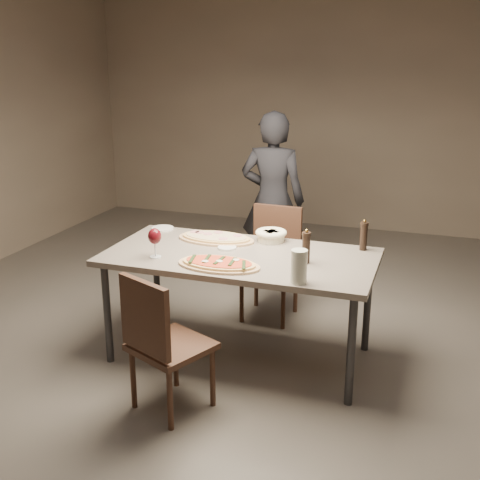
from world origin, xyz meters
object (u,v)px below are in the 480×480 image
(dining_table, at_px, (240,262))
(diner, at_px, (273,200))
(pepper_mill_left, at_px, (364,236))
(carafe, at_px, (299,266))
(chair_far, at_px, (273,256))
(bread_basket, at_px, (271,235))
(ham_pizza, at_px, (216,238))
(zucchini_pizza, at_px, (219,264))
(chair_near, at_px, (160,338))

(dining_table, relative_size, diner, 1.15)
(pepper_mill_left, relative_size, carafe, 1.07)
(pepper_mill_left, xyz_separation_m, chair_far, (-0.75, 0.41, -0.36))
(bread_basket, distance_m, diner, 1.10)
(dining_table, height_order, ham_pizza, ham_pizza)
(ham_pizza, bearing_deg, chair_far, 74.51)
(bread_basket, xyz_separation_m, chair_far, (-0.10, 0.42, -0.30))
(ham_pizza, bearing_deg, dining_table, -30.03)
(bread_basket, bearing_deg, zucchini_pizza, -104.87)
(dining_table, relative_size, bread_basket, 8.08)
(dining_table, bearing_deg, chair_near, -104.12)
(zucchini_pizza, relative_size, bread_basket, 2.42)
(zucchini_pizza, distance_m, chair_far, 1.07)
(zucchini_pizza, distance_m, carafe, 0.56)
(bread_basket, relative_size, carafe, 1.10)
(pepper_mill_left, height_order, chair_near, pepper_mill_left)
(bread_basket, height_order, carafe, carafe)
(zucchini_pizza, distance_m, diner, 1.68)
(ham_pizza, bearing_deg, zucchini_pizza, -54.45)
(carafe, height_order, chair_far, carafe)
(bread_basket, bearing_deg, dining_table, -107.97)
(diner, bearing_deg, ham_pizza, 82.13)
(dining_table, bearing_deg, chair_far, 88.87)
(zucchini_pizza, height_order, pepper_mill_left, pepper_mill_left)
(dining_table, relative_size, pepper_mill_left, 8.34)
(zucchini_pizza, distance_m, ham_pizza, 0.55)
(zucchini_pizza, xyz_separation_m, pepper_mill_left, (0.81, 0.63, 0.09))
(bread_basket, xyz_separation_m, pepper_mill_left, (0.65, 0.01, 0.05))
(dining_table, xyz_separation_m, bread_basket, (0.11, 0.35, 0.10))
(ham_pizza, xyz_separation_m, diner, (0.09, 1.17, 0.02))
(diner, bearing_deg, carafe, 106.97)
(zucchini_pizza, bearing_deg, bread_basket, 72.41)
(chair_near, bearing_deg, pepper_mill_left, 74.42)
(dining_table, relative_size, chair_far, 2.05)
(pepper_mill_left, bearing_deg, diner, 131.83)
(zucchini_pizza, height_order, ham_pizza, zucchini_pizza)
(carafe, height_order, diner, diner)
(bread_basket, height_order, chair_near, chair_near)
(dining_table, height_order, zucchini_pizza, zucchini_pizza)
(carafe, xyz_separation_m, chair_far, (-0.48, 1.15, -0.36))
(chair_far, relative_size, diner, 0.56)
(dining_table, height_order, bread_basket, bread_basket)
(carafe, xyz_separation_m, diner, (-0.67, 1.79, -0.07))
(ham_pizza, height_order, chair_far, chair_far)
(zucchini_pizza, height_order, chair_far, chair_far)
(dining_table, xyz_separation_m, carafe, (0.49, -0.38, 0.16))
(ham_pizza, relative_size, chair_near, 0.66)
(ham_pizza, distance_m, chair_near, 1.09)
(pepper_mill_left, xyz_separation_m, chair_near, (-0.97, -1.17, -0.37))
(chair_near, distance_m, chair_far, 1.59)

